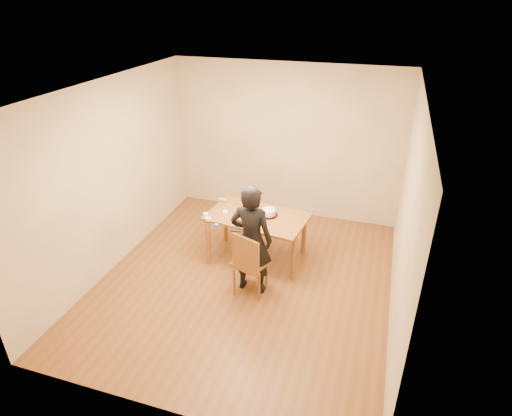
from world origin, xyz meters
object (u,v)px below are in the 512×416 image
(dining_chair, at_px, (250,263))
(person, at_px, (251,240))
(cake_plate, at_px, (268,215))
(cake, at_px, (268,212))
(dining_table, at_px, (257,217))

(dining_chair, distance_m, person, 0.34)
(dining_chair, bearing_deg, cake_plate, 110.72)
(cake_plate, xyz_separation_m, cake, (0.00, 0.00, 0.04))
(dining_table, height_order, person, person)
(dining_table, xyz_separation_m, cake_plate, (0.16, 0.06, 0.03))
(dining_table, height_order, cake, cake)
(dining_table, relative_size, dining_chair, 3.53)
(cake, bearing_deg, cake_plate, 0.00)
(dining_chair, relative_size, person, 0.26)
(dining_table, relative_size, cake_plate, 5.27)
(cake_plate, xyz_separation_m, person, (-0.01, -0.79, 0.03))
(dining_table, bearing_deg, cake, 27.92)
(dining_chair, xyz_separation_m, cake_plate, (0.01, 0.83, 0.31))
(cake, bearing_deg, dining_table, -159.66)
(cake_plate, height_order, person, person)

